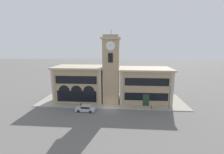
# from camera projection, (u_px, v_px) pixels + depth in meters

# --- Properties ---
(ground_plane) EXTENTS (300.00, 300.00, 0.00)m
(ground_plane) POSITION_uv_depth(u_px,v_px,m) (110.00, 109.00, 35.26)
(ground_plane) COLOR #605E5B
(sidewalk_kerb) EXTENTS (38.31, 12.16, 0.15)m
(sidewalk_kerb) POSITION_uv_depth(u_px,v_px,m) (112.00, 100.00, 41.19)
(sidewalk_kerb) COLOR gray
(sidewalk_kerb) RESTS_ON ground_plane
(clock_tower) EXTENTS (4.69, 4.69, 18.50)m
(clock_tower) POSITION_uv_depth(u_px,v_px,m) (111.00, 70.00, 37.99)
(clock_tower) COLOR tan
(clock_tower) RESTS_ON ground_plane
(town_hall_left_wing) EXTENTS (13.37, 8.31, 9.34)m
(town_hall_left_wing) POSITION_uv_depth(u_px,v_px,m) (80.00, 83.00, 41.14)
(town_hall_left_wing) COLOR tan
(town_hall_left_wing) RESTS_ON ground_plane
(town_hall_right_wing) EXTENTS (13.56, 8.31, 9.02)m
(town_hall_right_wing) POSITION_uv_depth(u_px,v_px,m) (144.00, 85.00, 39.92)
(town_hall_right_wing) COLOR tan
(town_hall_right_wing) RESTS_ON ground_plane
(parked_car_near) EXTENTS (4.42, 2.04, 1.40)m
(parked_car_near) POSITION_uv_depth(u_px,v_px,m) (86.00, 108.00, 34.07)
(parked_car_near) COLOR #B2B7C1
(parked_car_near) RESTS_ON ground_plane
(street_lamp) EXTENTS (0.36, 0.36, 6.09)m
(street_lamp) POSITION_uv_depth(u_px,v_px,m) (170.00, 93.00, 34.17)
(street_lamp) COLOR #4C4C51
(street_lamp) RESTS_ON sidewalk_kerb
(bollard) EXTENTS (0.18, 0.18, 1.06)m
(bollard) POSITION_uv_depth(u_px,v_px,m) (81.00, 105.00, 36.06)
(bollard) COLOR black
(bollard) RESTS_ON sidewalk_kerb
(fire_hydrant) EXTENTS (0.22, 0.22, 0.87)m
(fire_hydrant) POSITION_uv_depth(u_px,v_px,m) (151.00, 108.00, 34.81)
(fire_hydrant) COLOR red
(fire_hydrant) RESTS_ON sidewalk_kerb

